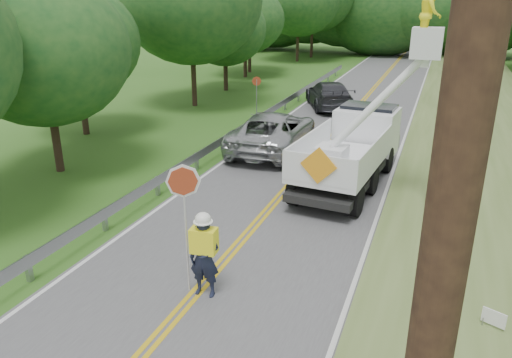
% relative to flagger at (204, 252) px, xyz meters
% --- Properties ---
extents(ground, '(140.00, 140.00, 0.00)m').
position_rel_flagger_xyz_m(ground, '(-0.23, -2.00, -1.15)').
color(ground, '#285516').
rests_on(ground, ground).
extents(road, '(7.20, 96.00, 0.03)m').
position_rel_flagger_xyz_m(road, '(-0.23, 12.00, -1.14)').
color(road, '#505053').
rests_on(road, ground).
extents(guardrail, '(0.18, 48.00, 0.77)m').
position_rel_flagger_xyz_m(guardrail, '(-4.25, 12.91, -0.60)').
color(guardrail, gray).
rests_on(guardrail, ground).
extents(utility_poles, '(1.60, 43.30, 10.00)m').
position_rel_flagger_xyz_m(utility_poles, '(4.77, 15.02, 4.12)').
color(utility_poles, black).
rests_on(utility_poles, ground).
extents(tall_grass_verge, '(7.00, 96.00, 0.30)m').
position_rel_flagger_xyz_m(tall_grass_verge, '(6.87, 12.00, -1.00)').
color(tall_grass_verge, '#51682E').
rests_on(tall_grass_verge, ground).
extents(treeline_left, '(10.14, 56.40, 10.84)m').
position_rel_flagger_xyz_m(treeline_left, '(-10.52, 28.53, 4.65)').
color(treeline_left, '#332319').
rests_on(treeline_left, ground).
extents(treeline_horizon, '(57.45, 15.18, 11.47)m').
position_rel_flagger_xyz_m(treeline_horizon, '(0.39, 54.26, 4.35)').
color(treeline_horizon, '#17481D').
rests_on(treeline_horizon, ground).
extents(flagger, '(1.18, 0.53, 3.18)m').
position_rel_flagger_xyz_m(flagger, '(0.00, 0.00, 0.00)').
color(flagger, '#191E33').
rests_on(flagger, road).
extents(bucket_truck, '(4.30, 7.34, 6.96)m').
position_rel_flagger_xyz_m(bucket_truck, '(1.99, 9.28, 0.42)').
color(bucket_truck, black).
rests_on(bucket_truck, road).
extents(suv_silver, '(3.29, 6.54, 1.77)m').
position_rel_flagger_xyz_m(suv_silver, '(-2.27, 11.61, -0.24)').
color(suv_silver, '#A8ABAE').
rests_on(suv_silver, road).
extents(suv_darkgrey, '(4.39, 6.15, 1.65)m').
position_rel_flagger_xyz_m(suv_darkgrey, '(-1.94, 21.56, -0.30)').
color(suv_darkgrey, '#33343A').
rests_on(suv_darkgrey, road).
extents(stop_sign_permanent, '(0.47, 0.28, 2.46)m').
position_rel_flagger_xyz_m(stop_sign_permanent, '(-5.08, 16.96, 0.48)').
color(stop_sign_permanent, gray).
rests_on(stop_sign_permanent, ground).
extents(yard_sign, '(0.45, 0.22, 0.69)m').
position_rel_flagger_xyz_m(yard_sign, '(6.20, 0.60, -0.66)').
color(yard_sign, white).
rests_on(yard_sign, ground).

